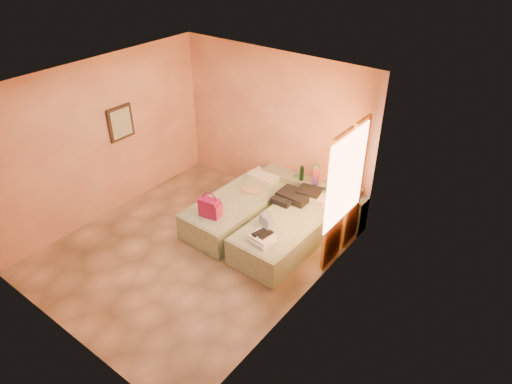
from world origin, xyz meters
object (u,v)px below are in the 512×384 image
headboard_ledge (312,198)px  flower_vase (358,190)px  bed_right (287,233)px  green_book (329,190)px  towel_stack (262,239)px  bed_left (237,210)px  water_bottle (302,173)px  magenta_handbag (210,207)px  blue_handbag (266,221)px

headboard_ledge → flower_vase: bearing=2.5°
bed_right → green_book: size_ratio=10.66×
towel_stack → headboard_ledge: bearing=95.9°
bed_left → green_book: bearing=39.1°
headboard_ledge → water_bottle: bearing=-166.9°
flower_vase → water_bottle: bearing=-175.3°
green_book → flower_vase: 0.50m
water_bottle → bed_right: bearing=-68.9°
magenta_handbag → towel_stack: 1.09m
bed_right → water_bottle: (-0.39, 1.00, 0.53)m
flower_vase → magenta_handbag: bearing=-135.0°
bed_right → water_bottle: bearing=112.1°
headboard_ledge → bed_left: size_ratio=1.02×
flower_vase → towel_stack: size_ratio=0.76×
water_bottle → blue_handbag: water_bottle is taller
bed_left → towel_stack: bearing=-32.3°
bed_right → green_book: green_book is taller
blue_handbag → towel_stack: 0.44m
bed_left → towel_stack: towel_stack is taller
blue_handbag → towel_stack: (0.21, -0.39, -0.03)m
headboard_ledge → blue_handbag: size_ratio=8.10×
green_book → towel_stack: size_ratio=0.54×
water_bottle → bed_left: bearing=-124.1°
headboard_ledge → towel_stack: bearing=-84.1°
headboard_ledge → bed_right: size_ratio=1.02×
bed_left → water_bottle: bearing=56.9°
bed_right → blue_handbag: 0.50m
water_bottle → headboard_ledge: bearing=13.1°
towel_stack → blue_handbag: bearing=118.0°
headboard_ledge → bed_right: 1.07m
magenta_handbag → blue_handbag: magenta_handbag is taller
water_bottle → green_book: water_bottle is taller
bed_right → water_bottle: 1.20m
towel_stack → green_book: bearing=83.8°
water_bottle → blue_handbag: 1.34m
water_bottle → flower_vase: (1.05, 0.09, -0.00)m
green_book → blue_handbag: green_book is taller
bed_right → water_bottle: size_ratio=7.41×
green_book → towel_stack: bearing=-81.0°
headboard_ledge → flower_vase: flower_vase is taller
bed_left → water_bottle: 1.32m
bed_right → magenta_handbag: (-1.08, -0.66, 0.41)m
bed_right → headboard_ledge: bearing=100.4°
headboard_ledge → towel_stack: headboard_ledge is taller
bed_left → headboard_ledge: bearing=50.7°
headboard_ledge → bed_left: 1.38m
bed_left → magenta_handbag: 0.78m
bed_left → towel_stack: (1.07, -0.70, 0.30)m
water_bottle → blue_handbag: (0.19, -1.31, -0.20)m
headboard_ledge → water_bottle: size_ratio=7.60×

